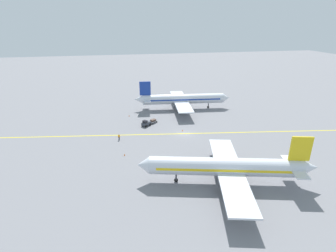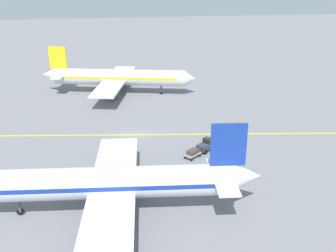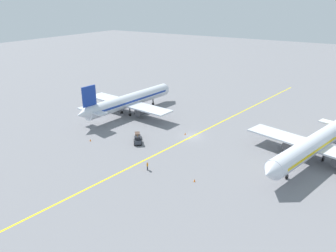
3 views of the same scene
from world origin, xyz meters
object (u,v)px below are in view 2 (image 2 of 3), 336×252
object	(u,v)px
ground_crew_worker	(240,122)
traffic_cone_mid_apron	(137,138)
traffic_cone_by_wingtip	(219,109)
airplane_at_gate	(107,183)
baggage_tug_dark	(206,145)
traffic_cone_near_nose	(258,177)
airplane_adjacent_stand	(117,78)
baggage_cart_trailing	(193,153)

from	to	relation	value
ground_crew_worker	traffic_cone_mid_apron	world-z (taller)	ground_crew_worker
traffic_cone_by_wingtip	ground_crew_worker	bearing A→B (deg)	-174.05
traffic_cone_by_wingtip	airplane_at_gate	bearing A→B (deg)	144.98
ground_crew_worker	traffic_cone_mid_apron	xyz separation A→B (m)	(-2.44, 18.81, -0.63)
baggage_tug_dark	traffic_cone_near_nose	bearing A→B (deg)	-155.23
traffic_cone_mid_apron	ground_crew_worker	bearing A→B (deg)	-82.60
airplane_at_gate	airplane_adjacent_stand	xyz separation A→B (m)	(48.93, -3.58, 0.00)
baggage_tug_dark	baggage_cart_trailing	size ratio (longest dim) A/B	1.13
baggage_cart_trailing	airplane_at_gate	bearing A→B (deg)	134.17
airplane_adjacent_stand	baggage_cart_trailing	bearing A→B (deg)	-165.76
baggage_cart_trailing	traffic_cone_by_wingtip	xyz separation A→B (m)	(20.42, -10.21, -0.49)
baggage_tug_dark	ground_crew_worker	size ratio (longest dim) A/B	1.95
baggage_tug_dark	traffic_cone_by_wingtip	xyz separation A→B (m)	(18.35, -7.64, -0.63)
airplane_at_gate	ground_crew_worker	xyz separation A→B (m)	(23.36, -24.03, -2.80)
traffic_cone_near_nose	traffic_cone_mid_apron	distance (m)	22.10
airplane_adjacent_stand	baggage_cart_trailing	size ratio (longest dim) A/B	12.09
airplane_at_gate	traffic_cone_by_wingtip	distance (m)	40.30
airplane_adjacent_stand	baggage_cart_trailing	xyz separation A→B (m)	(-36.47, -9.26, -2.95)
airplane_at_gate	baggage_tug_dark	distance (m)	21.36
baggage_cart_trailing	baggage_tug_dark	bearing A→B (deg)	-51.20
airplane_at_gate	traffic_cone_mid_apron	distance (m)	21.84
baggage_cart_trailing	traffic_cone_near_nose	bearing A→B (deg)	-137.87
traffic_cone_mid_apron	traffic_cone_near_nose	bearing A→B (deg)	-137.95
airplane_at_gate	baggage_cart_trailing	bearing A→B (deg)	-45.83
airplane_at_gate	baggage_tug_dark	xyz separation A→B (m)	(14.53, -15.40, -2.81)
baggage_tug_dark	traffic_cone_by_wingtip	world-z (taller)	baggage_tug_dark
traffic_cone_mid_apron	airplane_at_gate	bearing A→B (deg)	165.97
airplane_adjacent_stand	traffic_cone_mid_apron	distance (m)	28.27
airplane_at_gate	baggage_tug_dark	size ratio (longest dim) A/B	10.84
airplane_at_gate	ground_crew_worker	distance (m)	33.63
baggage_tug_dark	baggage_cart_trailing	world-z (taller)	baggage_tug_dark
airplane_at_gate	ground_crew_worker	size ratio (longest dim) A/B	21.16
airplane_at_gate	airplane_adjacent_stand	size ratio (longest dim) A/B	1.01
traffic_cone_by_wingtip	traffic_cone_mid_apron	bearing A→B (deg)	123.89
baggage_cart_trailing	traffic_cone_by_wingtip	size ratio (longest dim) A/B	5.28
traffic_cone_mid_apron	traffic_cone_by_wingtip	bearing A→B (deg)	-56.11
airplane_adjacent_stand	traffic_cone_by_wingtip	xyz separation A→B (m)	(-16.05, -19.46, -3.43)
airplane_at_gate	airplane_adjacent_stand	distance (m)	49.06
baggage_tug_dark	traffic_cone_mid_apron	bearing A→B (deg)	57.87
traffic_cone_mid_apron	traffic_cone_by_wingtip	size ratio (longest dim) A/B	1.00
traffic_cone_mid_apron	baggage_cart_trailing	bearing A→B (deg)	-138.03
ground_crew_worker	traffic_cone_near_nose	xyz separation A→B (m)	(-18.85, 4.01, -0.63)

